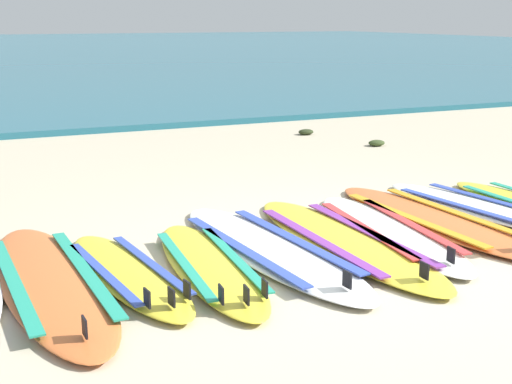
# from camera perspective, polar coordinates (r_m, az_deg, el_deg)

# --- Properties ---
(ground_plane) EXTENTS (80.00, 80.00, 0.00)m
(ground_plane) POSITION_cam_1_polar(r_m,az_deg,el_deg) (5.34, 9.15, -5.10)
(ground_plane) COLOR #C1B599
(sea) EXTENTS (80.00, 60.00, 0.10)m
(sea) POSITION_cam_1_polar(r_m,az_deg,el_deg) (40.75, -20.18, 11.01)
(sea) COLOR #23667A
(sea) RESTS_ON ground
(surfboard_1) EXTENTS (0.78, 2.60, 0.18)m
(surfboard_1) POSITION_cam_1_polar(r_m,az_deg,el_deg) (4.86, -16.57, -7.03)
(surfboard_1) COLOR orange
(surfboard_1) RESTS_ON ground
(surfboard_2) EXTENTS (0.71, 1.95, 0.18)m
(surfboard_2) POSITION_cam_1_polar(r_m,az_deg,el_deg) (4.88, -10.52, -6.56)
(surfboard_2) COLOR yellow
(surfboard_2) RESTS_ON ground
(surfboard_3) EXTENTS (0.64, 2.08, 0.18)m
(surfboard_3) POSITION_cam_1_polar(r_m,az_deg,el_deg) (4.95, -3.84, -6.05)
(surfboard_3) COLOR yellow
(surfboard_3) RESTS_ON ground
(surfboard_4) EXTENTS (0.89, 2.60, 0.18)m
(surfboard_4) POSITION_cam_1_polar(r_m,az_deg,el_deg) (5.29, 1.01, -4.67)
(surfboard_4) COLOR white
(surfboard_4) RESTS_ON ground
(surfboard_5) EXTENTS (0.70, 2.58, 0.18)m
(surfboard_5) POSITION_cam_1_polar(r_m,az_deg,el_deg) (5.52, 7.19, -3.96)
(surfboard_5) COLOR yellow
(surfboard_5) RESTS_ON ground
(surfboard_6) EXTENTS (0.79, 2.34, 0.18)m
(surfboard_6) POSITION_cam_1_polar(r_m,az_deg,el_deg) (5.82, 10.82, -3.15)
(surfboard_6) COLOR silver
(surfboard_6) RESTS_ON ground
(surfboard_7) EXTENTS (0.78, 2.58, 0.18)m
(surfboard_7) POSITION_cam_1_polar(r_m,az_deg,el_deg) (6.23, 14.32, -2.18)
(surfboard_7) COLOR orange
(surfboard_7) RESTS_ON ground
(surfboard_8) EXTENTS (0.89, 2.29, 0.18)m
(surfboard_8) POSITION_cam_1_polar(r_m,az_deg,el_deg) (6.72, 17.91, -1.26)
(surfboard_8) COLOR silver
(surfboard_8) RESTS_ON ground
(seaweed_clump_mid_sand) EXTENTS (0.24, 0.19, 0.08)m
(seaweed_clump_mid_sand) POSITION_cam_1_polar(r_m,az_deg,el_deg) (9.81, 9.89, 4.00)
(seaweed_clump_mid_sand) COLOR #384723
(seaweed_clump_mid_sand) RESTS_ON ground
(seaweed_clump_by_the_boards) EXTENTS (0.24, 0.19, 0.08)m
(seaweed_clump_by_the_boards) POSITION_cam_1_polar(r_m,az_deg,el_deg) (10.62, 4.13, 4.95)
(seaweed_clump_by_the_boards) COLOR #2D381E
(seaweed_clump_by_the_boards) RESTS_ON ground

